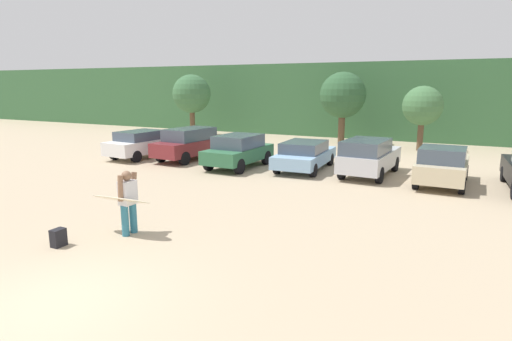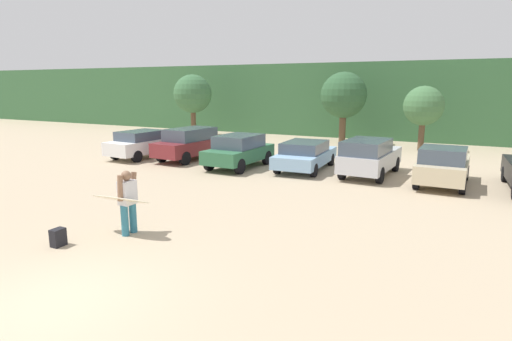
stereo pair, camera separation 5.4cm
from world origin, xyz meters
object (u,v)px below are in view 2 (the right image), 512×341
surfboard_cream (120,199)px  backpack_dropped (58,237)px  parked_car_forest_green (239,150)px  parked_car_white (146,143)px  parked_car_sky_blue (305,155)px  parked_car_champagne (443,166)px  person_adult (128,199)px  parked_car_silver (369,156)px  parked_car_maroon (192,143)px

surfboard_cream → backpack_dropped: bearing=54.0°
parked_car_forest_green → surfboard_cream: (1.73, -9.66, 0.14)m
parked_car_white → backpack_dropped: parked_car_white is taller
backpack_dropped → surfboard_cream: bearing=58.1°
parked_car_forest_green → parked_car_sky_blue: 3.22m
parked_car_champagne → backpack_dropped: 14.03m
parked_car_forest_green → parked_car_sky_blue: size_ratio=0.89×
person_adult → backpack_dropped: (-0.97, -1.46, -0.76)m
parked_car_silver → parked_car_white: bearing=96.3°
person_adult → parked_car_maroon: bearing=-61.7°
parked_car_forest_green → parked_car_silver: (6.09, 0.84, 0.04)m
parked_car_sky_blue → backpack_dropped: bearing=167.4°
parked_car_silver → surfboard_cream: bearing=161.2°
parked_car_maroon → backpack_dropped: bearing=-155.3°
parked_car_sky_blue → parked_car_champagne: bearing=-97.5°
parked_car_white → parked_car_maroon: size_ratio=0.99×
parked_car_forest_green → backpack_dropped: bearing=-173.1°
parked_car_white → person_adult: (7.99, -9.83, 0.20)m
parked_car_forest_green → parked_car_silver: 6.15m
parked_car_white → surfboard_cream: size_ratio=2.53×
parked_car_champagne → surfboard_cream: size_ratio=2.12×
parked_car_white → backpack_dropped: (7.03, -11.29, -0.56)m
parked_car_white → backpack_dropped: bearing=-143.7°
parked_car_white → parked_car_maroon: parked_car_maroon is taller
person_adult → surfboard_cream: person_adult is taller
surfboard_cream → parked_car_maroon: bearing=-68.2°
surfboard_cream → backpack_dropped: size_ratio=4.26×
parked_car_maroon → parked_car_sky_blue: bearing=-84.6°
person_adult → backpack_dropped: bearing=58.0°
parked_car_champagne → person_adult: 12.27m
parked_car_silver → surfboard_cream: 11.37m
person_adult → parked_car_silver: bearing=-110.7°
parked_car_white → parked_car_forest_green: bearing=-88.4°
surfboard_cream → backpack_dropped: surfboard_cream is taller
parked_car_sky_blue → parked_car_maroon: bearing=88.3°
parked_car_champagne → surfboard_cream: (-7.36, -10.06, 0.19)m
parked_car_white → parked_car_silver: (12.21, 0.53, 0.10)m
parked_car_champagne → backpack_dropped: size_ratio=9.05×
parked_car_maroon → parked_car_sky_blue: parked_car_maroon is taller
parked_car_maroon → backpack_dropped: size_ratio=10.87×
parked_car_silver → backpack_dropped: parked_car_silver is taller
parked_car_forest_green → backpack_dropped: size_ratio=9.08×
parked_car_forest_green → person_adult: size_ratio=2.34×
parked_car_sky_blue → parked_car_silver: parked_car_silver is taller
parked_car_sky_blue → person_adult: person_adult is taller
parked_car_forest_green → parked_car_champagne: 9.10m
parked_car_champagne → parked_car_forest_green: bearing=94.3°
parked_car_white → parked_car_sky_blue: parked_car_white is taller
parked_car_maroon → parked_car_sky_blue: 6.46m
parked_car_maroon → surfboard_cream: size_ratio=2.55×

